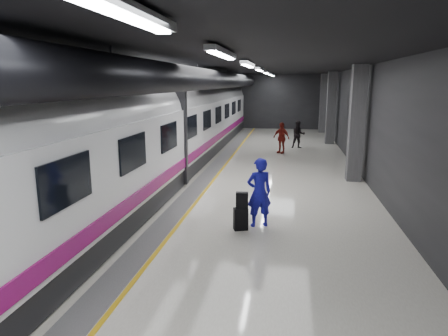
{
  "coord_description": "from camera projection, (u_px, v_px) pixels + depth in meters",
  "views": [
    {
      "loc": [
        1.95,
        -14.12,
        3.81
      ],
      "look_at": [
        0.06,
        -2.49,
        1.29
      ],
      "focal_mm": 32.0,
      "sensor_mm": 36.0,
      "label": 1
    }
  ],
  "objects": [
    {
      "name": "train",
      "position": [
        147.0,
        131.0,
        14.81
      ],
      "size": [
        3.05,
        38.0,
        4.05
      ],
      "color": "black",
      "rests_on": "ground"
    },
    {
      "name": "suitcase_main",
      "position": [
        241.0,
        219.0,
        10.52
      ],
      "size": [
        0.42,
        0.34,
        0.6
      ],
      "primitive_type": "cube",
      "rotation": [
        0.0,
        0.0,
        0.34
      ],
      "color": "black",
      "rests_on": "ground"
    },
    {
      "name": "traveler_far_b",
      "position": [
        281.0,
        138.0,
        21.94
      ],
      "size": [
        1.07,
        0.88,
        1.71
      ],
      "primitive_type": "imported",
      "rotation": [
        0.0,
        0.0,
        -0.56
      ],
      "color": "maroon",
      "rests_on": "ground"
    },
    {
      "name": "ground",
      "position": [
        233.0,
        188.0,
        14.73
      ],
      "size": [
        40.0,
        40.0,
        0.0
      ],
      "primitive_type": "plane",
      "color": "silver",
      "rests_on": "ground"
    },
    {
      "name": "suitcase_far",
      "position": [
        297.0,
        134.0,
        28.7
      ],
      "size": [
        0.38,
        0.32,
        0.47
      ],
      "primitive_type": "cube",
      "rotation": [
        0.0,
        0.0,
        -0.43
      ],
      "color": "black",
      "rests_on": "ground"
    },
    {
      "name": "traveler_main",
      "position": [
        259.0,
        192.0,
        10.67
      ],
      "size": [
        0.81,
        0.69,
        1.89
      ],
      "primitive_type": "imported",
      "rotation": [
        0.0,
        0.0,
        3.55
      ],
      "color": "#1C1BCB",
      "rests_on": "ground"
    },
    {
      "name": "platform_hall",
      "position": [
        230.0,
        90.0,
        14.96
      ],
      "size": [
        10.02,
        40.02,
        4.51
      ],
      "color": "black",
      "rests_on": "ground"
    },
    {
      "name": "shoulder_bag",
      "position": [
        242.0,
        200.0,
        10.42
      ],
      "size": [
        0.34,
        0.2,
        0.43
      ],
      "primitive_type": "cube",
      "rotation": [
        0.0,
        0.0,
        0.1
      ],
      "color": "black",
      "rests_on": "suitcase_main"
    },
    {
      "name": "traveler_far_a",
      "position": [
        298.0,
        135.0,
        23.58
      ],
      "size": [
        0.89,
        0.75,
        1.63
      ],
      "primitive_type": "imported",
      "rotation": [
        0.0,
        0.0,
        0.19
      ],
      "color": "black",
      "rests_on": "ground"
    }
  ]
}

